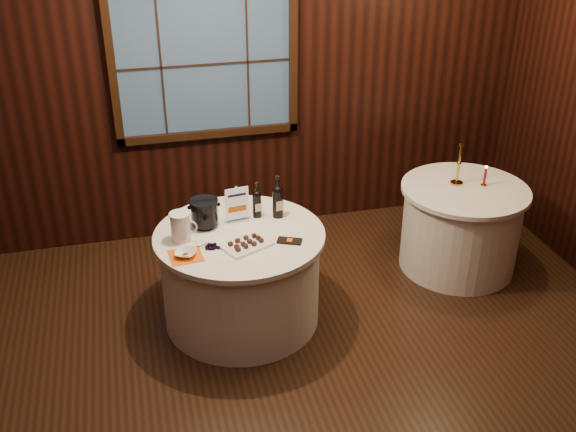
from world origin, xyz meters
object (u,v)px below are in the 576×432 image
object	(u,v)px
sign_stand	(237,210)
brass_candlestick	(458,169)
chocolate_box	(290,241)
grape_bunch	(212,245)
chocolate_plate	(247,244)
side_table	(460,227)
port_bottle_right	(278,199)
cracker_bowl	(186,253)
port_bottle_left	(257,202)
main_table	(241,276)
ice_bucket	(204,213)
red_candle	(485,178)
glass_pitcher	(181,227)

from	to	relation	value
sign_stand	brass_candlestick	xyz separation A→B (m)	(1.94, 0.20, 0.04)
chocolate_box	grape_bunch	distance (m)	0.56
chocolate_box	grape_bunch	xyz separation A→B (m)	(-0.56, 0.06, 0.01)
chocolate_plate	grape_bunch	world-z (taller)	chocolate_plate
sign_stand	grape_bunch	distance (m)	0.43
side_table	chocolate_box	bearing A→B (deg)	-162.87
side_table	grape_bunch	xyz separation A→B (m)	(-2.23, -0.46, 0.40)
port_bottle_right	cracker_bowl	xyz separation A→B (m)	(-0.76, -0.41, -0.13)
chocolate_box	brass_candlestick	distance (m)	1.74
sign_stand	chocolate_plate	bearing A→B (deg)	-98.81
cracker_bowl	chocolate_plate	bearing A→B (deg)	3.27
port_bottle_left	port_bottle_right	world-z (taller)	port_bottle_right
main_table	brass_candlestick	size ratio (longest dim) A/B	3.37
ice_bucket	chocolate_box	distance (m)	0.69
port_bottle_right	red_candle	xyz separation A→B (m)	(1.82, 0.11, -0.08)
chocolate_plate	red_candle	bearing A→B (deg)	13.08
port_bottle_right	cracker_bowl	size ratio (longest dim) A/B	2.31
chocolate_box	brass_candlestick	world-z (taller)	brass_candlestick
chocolate_box	cracker_bowl	size ratio (longest dim) A/B	1.19
ice_bucket	side_table	bearing A→B (deg)	3.47
main_table	red_candle	xyz separation A→B (m)	(2.16, 0.30, 0.46)
side_table	glass_pitcher	world-z (taller)	glass_pitcher
main_table	port_bottle_left	xyz separation A→B (m)	(0.18, 0.23, 0.51)
sign_stand	side_table	bearing A→B (deg)	-4.97
side_table	glass_pitcher	distance (m)	2.49
ice_bucket	port_bottle_right	bearing A→B (deg)	2.11
side_table	brass_candlestick	bearing A→B (deg)	117.48
port_bottle_left	ice_bucket	bearing A→B (deg)	-178.59
port_bottle_left	ice_bucket	size ratio (longest dim) A/B	1.31
chocolate_plate	chocolate_box	xyz separation A→B (m)	(0.31, -0.01, -0.01)
cracker_bowl	brass_candlestick	distance (m)	2.46
chocolate_plate	glass_pitcher	size ratio (longest dim) A/B	1.82
main_table	grape_bunch	size ratio (longest dim) A/B	7.47
brass_candlestick	grape_bunch	bearing A→B (deg)	-166.03
glass_pitcher	cracker_bowl	xyz separation A→B (m)	(0.00, -0.23, -0.09)
main_table	side_table	world-z (taller)	same
sign_stand	port_bottle_right	distance (m)	0.32
chocolate_plate	cracker_bowl	distance (m)	0.44
grape_bunch	red_candle	bearing A→B (deg)	10.76
ice_bucket	cracker_bowl	xyz separation A→B (m)	(-0.19, -0.39, -0.09)
side_table	grape_bunch	world-z (taller)	grape_bunch
side_table	port_bottle_left	distance (m)	1.89
port_bottle_right	glass_pitcher	world-z (taller)	port_bottle_right
cracker_bowl	red_candle	distance (m)	2.64
glass_pitcher	cracker_bowl	world-z (taller)	glass_pitcher
ice_bucket	chocolate_box	xyz separation A→B (m)	(0.56, -0.38, -0.11)
port_bottle_left	chocolate_box	world-z (taller)	port_bottle_left
red_candle	glass_pitcher	bearing A→B (deg)	-173.58
side_table	cracker_bowl	xyz separation A→B (m)	(-2.42, -0.53, 0.40)
main_table	port_bottle_left	size ratio (longest dim) A/B	4.44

